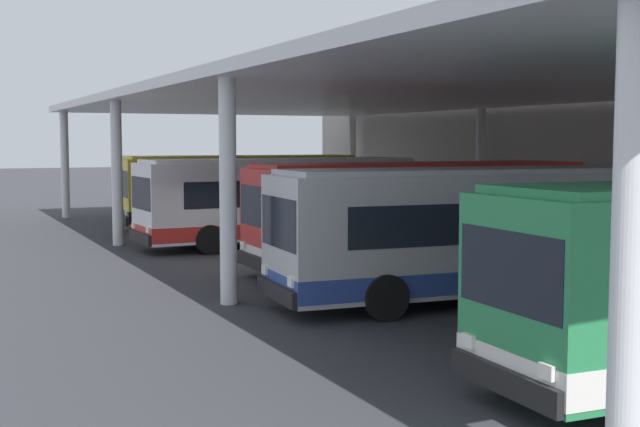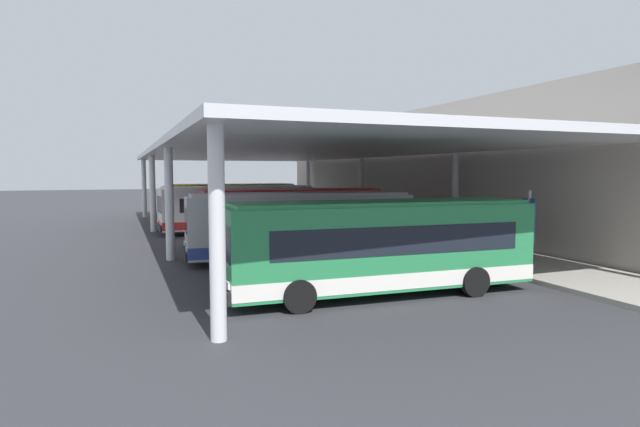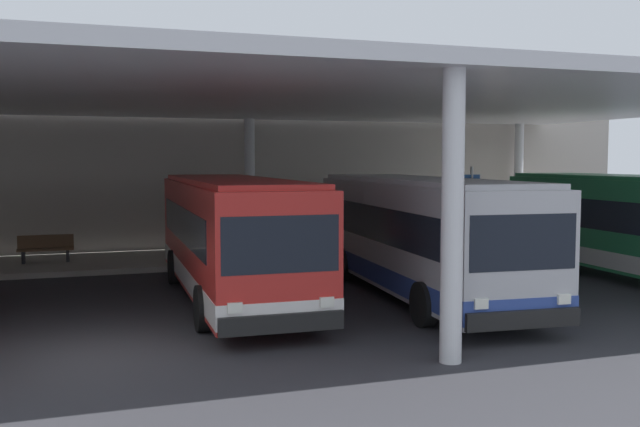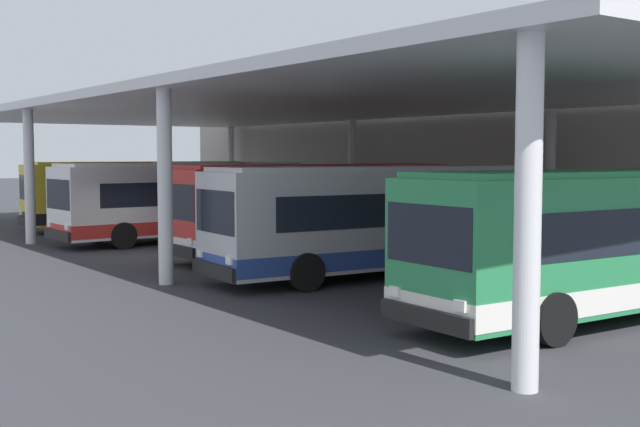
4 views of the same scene
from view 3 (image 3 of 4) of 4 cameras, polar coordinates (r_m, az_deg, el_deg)
ground_plane at (r=14.02m, az=-18.15°, el=-10.93°), size 200.00×200.00×0.00m
platform_kerb at (r=25.53m, az=-18.41°, el=-3.86°), size 42.00×4.50×0.18m
station_building_facade at (r=28.54m, az=-18.65°, el=5.22°), size 48.00×1.60×8.36m
canopy_shelter at (r=19.10m, az=-18.70°, el=9.15°), size 40.00×17.00×5.55m
bus_middle_bay at (r=18.39m, az=-7.17°, el=-1.88°), size 2.88×10.58×3.17m
bus_far_bay at (r=18.83m, az=8.05°, el=-1.74°), size 3.25×10.68×3.17m
bus_departing at (r=23.32m, az=24.39°, el=-0.91°), size 3.02×10.62×3.17m
bench_waiting at (r=25.55m, az=-21.37°, el=-2.63°), size 1.80×0.45×0.92m
banner_sign at (r=28.56m, az=12.19°, el=0.94°), size 0.70×0.12×3.20m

